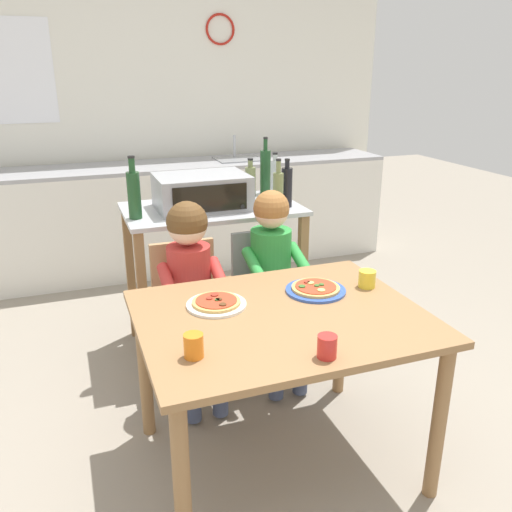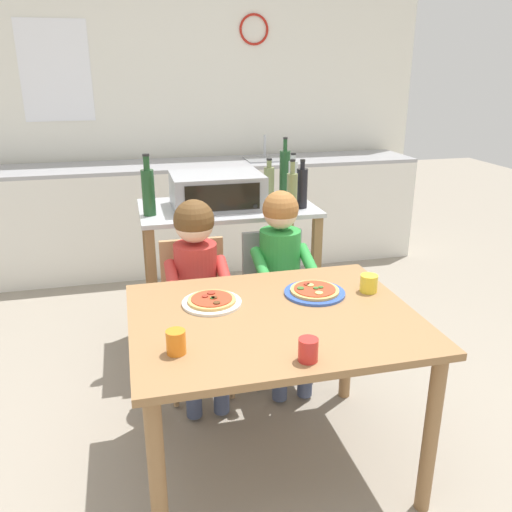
{
  "view_description": "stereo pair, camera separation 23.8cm",
  "coord_description": "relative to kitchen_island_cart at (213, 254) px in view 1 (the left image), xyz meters",
  "views": [
    {
      "loc": [
        -0.77,
        -1.81,
        1.69
      ],
      "look_at": [
        0.0,
        0.3,
        0.89
      ],
      "focal_mm": 37.28,
      "sensor_mm": 36.0,
      "label": 1
    },
    {
      "loc": [
        -0.54,
        -1.88,
        1.69
      ],
      "look_at": [
        0.0,
        0.3,
        0.89
      ],
      "focal_mm": 37.28,
      "sensor_mm": 36.0,
      "label": 2
    }
  ],
  "objects": [
    {
      "name": "pizza_plate_white",
      "position": [
        -0.27,
        -1.0,
        0.15
      ],
      "size": [
        0.25,
        0.25,
        0.03
      ],
      "color": "white",
      "rests_on": "dining_table"
    },
    {
      "name": "child_in_green_shirt",
      "position": [
        0.19,
        -0.52,
        0.08
      ],
      "size": [
        0.32,
        0.42,
        1.06
      ],
      "color": "#424C6B",
      "rests_on": "ground"
    },
    {
      "name": "bottle_dark_olive_oil",
      "position": [
        0.44,
        0.09,
        0.42
      ],
      "size": [
        0.06,
        0.06,
        0.29
      ],
      "color": "#ADB7B2",
      "rests_on": "kitchen_island_cart"
    },
    {
      "name": "bottle_squat_spirits",
      "position": [
        0.43,
        0.23,
        0.45
      ],
      "size": [
        0.07,
        0.07,
        0.36
      ],
      "color": "#1E4723",
      "rests_on": "kitchen_island_cart"
    },
    {
      "name": "bottle_slim_sauce",
      "position": [
        -0.46,
        -0.1,
        0.44
      ],
      "size": [
        0.07,
        0.07,
        0.34
      ],
      "color": "#1E4723",
      "rests_on": "kitchen_island_cart"
    },
    {
      "name": "dining_chair_right",
      "position": [
        0.19,
        -0.4,
        -0.12
      ],
      "size": [
        0.36,
        0.36,
        0.81
      ],
      "color": "gray",
      "rests_on": "ground"
    },
    {
      "name": "dining_chair_left",
      "position": [
        -0.27,
        -0.44,
        -0.12
      ],
      "size": [
        0.36,
        0.36,
        0.81
      ],
      "color": "tan",
      "rests_on": "ground"
    },
    {
      "name": "drinking_cup_red",
      "position": [
        -0.02,
        -1.54,
        0.17
      ],
      "size": [
        0.07,
        0.07,
        0.08
      ],
      "primitive_type": "cylinder",
      "color": "red",
      "rests_on": "dining_table"
    },
    {
      "name": "child_in_red_shirt",
      "position": [
        -0.27,
        -0.56,
        0.09
      ],
      "size": [
        0.32,
        0.42,
        1.05
      ],
      "color": "#424C6B",
      "rests_on": "ground"
    },
    {
      "name": "ground_plane",
      "position": [
        -0.04,
        0.03,
        -0.6
      ],
      "size": [
        12.0,
        12.0,
        0.0
      ],
      "primitive_type": "plane",
      "color": "gray"
    },
    {
      "name": "bottle_brown_beer",
      "position": [
        0.34,
        -0.2,
        0.42
      ],
      "size": [
        0.06,
        0.06,
        0.3
      ],
      "color": "olive",
      "rests_on": "kitchen_island_cart"
    },
    {
      "name": "back_wall_tiled",
      "position": [
        -0.04,
        1.89,
        0.75
      ],
      "size": [
        4.41,
        0.14,
        2.7
      ],
      "color": "white",
      "rests_on": "ground"
    },
    {
      "name": "bottle_tall_green_wine",
      "position": [
        0.31,
        0.2,
        0.4
      ],
      "size": [
        0.07,
        0.07,
        0.24
      ],
      "color": "olive",
      "rests_on": "kitchen_island_cart"
    },
    {
      "name": "drinking_cup_orange",
      "position": [
        -0.45,
        -1.38,
        0.18
      ],
      "size": [
        0.07,
        0.07,
        0.09
      ],
      "primitive_type": "cylinder",
      "color": "orange",
      "rests_on": "dining_table"
    },
    {
      "name": "bottle_clear_vinegar",
      "position": [
        0.42,
        -0.15,
        0.42
      ],
      "size": [
        0.06,
        0.06,
        0.29
      ],
      "color": "black",
      "rests_on": "kitchen_island_cart"
    },
    {
      "name": "kitchen_counter",
      "position": [
        -0.04,
        1.48,
        -0.15
      ],
      "size": [
        3.97,
        0.6,
        1.11
      ],
      "color": "silver",
      "rests_on": "ground"
    },
    {
      "name": "toaster_oven",
      "position": [
        -0.06,
        -0.01,
        0.4
      ],
      "size": [
        0.53,
        0.39,
        0.2
      ],
      "color": "#999BA0",
      "rests_on": "kitchen_island_cart"
    },
    {
      "name": "pizza_plate_blue_rimmed",
      "position": [
        0.19,
        -1.01,
        0.15
      ],
      "size": [
        0.27,
        0.27,
        0.03
      ],
      "color": "#3356B7",
      "rests_on": "dining_table"
    },
    {
      "name": "dining_table",
      "position": [
        -0.04,
        -1.17,
        0.03
      ],
      "size": [
        1.16,
        0.92,
        0.74
      ],
      "color": "olive",
      "rests_on": "ground"
    },
    {
      "name": "drinking_cup_yellow",
      "position": [
        0.44,
        -1.04,
        0.17
      ],
      "size": [
        0.08,
        0.08,
        0.08
      ],
      "primitive_type": "cylinder",
      "color": "yellow",
      "rests_on": "dining_table"
    },
    {
      "name": "kitchen_island_cart",
      "position": [
        0.0,
        0.0,
        0.0
      ],
      "size": [
        1.04,
        0.62,
        0.9
      ],
      "color": "#B7BABF",
      "rests_on": "ground"
    }
  ]
}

